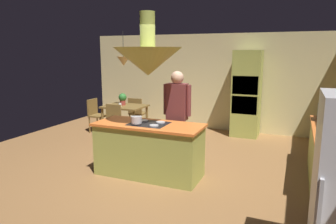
% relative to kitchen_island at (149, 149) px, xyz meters
% --- Properties ---
extents(ground, '(8.16, 8.16, 0.00)m').
position_rel_kitchen_island_xyz_m(ground, '(0.00, 0.20, -0.46)').
color(ground, olive).
extents(wall_back, '(6.80, 0.10, 2.55)m').
position_rel_kitchen_island_xyz_m(wall_back, '(0.00, 3.65, 0.82)').
color(wall_back, beige).
rests_on(wall_back, ground).
extents(kitchen_island, '(1.83, 0.77, 0.92)m').
position_rel_kitchen_island_xyz_m(kitchen_island, '(0.00, 0.00, 0.00)').
color(kitchen_island, '#A0A84C').
rests_on(kitchen_island, ground).
extents(counter_run_right, '(0.73, 2.04, 0.90)m').
position_rel_kitchen_island_xyz_m(counter_run_right, '(2.84, 0.80, 0.01)').
color(counter_run_right, '#A0A84C').
rests_on(counter_run_right, ground).
extents(oven_tower, '(0.66, 0.62, 2.12)m').
position_rel_kitchen_island_xyz_m(oven_tower, '(1.10, 3.24, 0.61)').
color(oven_tower, '#A0A84C').
rests_on(oven_tower, ground).
extents(dining_table, '(1.00, 0.80, 0.76)m').
position_rel_kitchen_island_xyz_m(dining_table, '(-1.70, 2.10, 0.19)').
color(dining_table, brown).
rests_on(dining_table, ground).
extents(person_at_island, '(0.53, 0.23, 1.74)m').
position_rel_kitchen_island_xyz_m(person_at_island, '(0.26, 0.66, 0.55)').
color(person_at_island, tan).
rests_on(person_at_island, ground).
extents(range_hood, '(1.10, 1.10, 1.00)m').
position_rel_kitchen_island_xyz_m(range_hood, '(0.00, 0.00, 1.50)').
color(range_hood, '#A0A84C').
extents(pendant_light_over_table, '(0.32, 0.32, 0.82)m').
position_rel_kitchen_island_xyz_m(pendant_light_over_table, '(-1.70, 2.10, 1.41)').
color(pendant_light_over_table, '#E0B266').
extents(chair_facing_island, '(0.40, 0.40, 0.87)m').
position_rel_kitchen_island_xyz_m(chair_facing_island, '(-1.70, 1.48, 0.05)').
color(chair_facing_island, brown).
rests_on(chair_facing_island, ground).
extents(chair_by_back_wall, '(0.40, 0.40, 0.87)m').
position_rel_kitchen_island_xyz_m(chair_by_back_wall, '(-1.70, 2.72, 0.05)').
color(chair_by_back_wall, brown).
rests_on(chair_by_back_wall, ground).
extents(chair_at_corner, '(0.40, 0.40, 0.87)m').
position_rel_kitchen_island_xyz_m(chair_at_corner, '(-2.58, 2.10, 0.05)').
color(chair_at_corner, brown).
rests_on(chair_at_corner, ground).
extents(potted_plant_on_table, '(0.20, 0.20, 0.30)m').
position_rel_kitchen_island_xyz_m(potted_plant_on_table, '(-1.79, 2.15, 0.47)').
color(potted_plant_on_table, '#99382D').
rests_on(potted_plant_on_table, dining_table).
extents(cup_on_table, '(0.07, 0.07, 0.09)m').
position_rel_kitchen_island_xyz_m(cup_on_table, '(-1.71, 1.90, 0.35)').
color(cup_on_table, white).
rests_on(cup_on_table, dining_table).
extents(microwave_on_counter, '(0.46, 0.36, 0.28)m').
position_rel_kitchen_island_xyz_m(microwave_on_counter, '(2.84, 1.40, 0.59)').
color(microwave_on_counter, '#232326').
rests_on(microwave_on_counter, counter_run_right).
extents(cooking_pot_on_cooktop, '(0.18, 0.18, 0.12)m').
position_rel_kitchen_island_xyz_m(cooking_pot_on_cooktop, '(-0.16, -0.13, 0.53)').
color(cooking_pot_on_cooktop, '#B2B2B7').
rests_on(cooking_pot_on_cooktop, kitchen_island).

